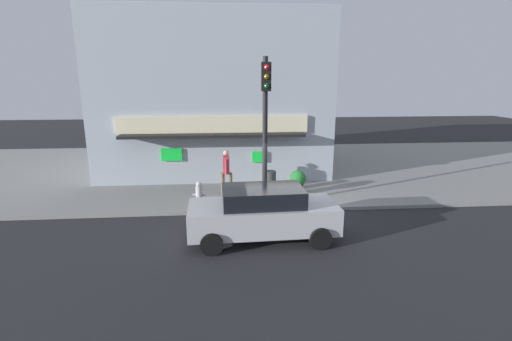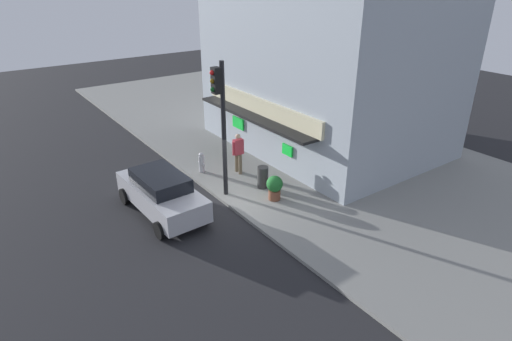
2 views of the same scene
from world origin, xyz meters
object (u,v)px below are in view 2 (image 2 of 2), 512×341
at_px(traffic_light, 221,113).
at_px(pedestrian, 238,152).
at_px(parked_car_silver, 161,193).
at_px(fire_hydrant, 202,163).
at_px(potted_plant_by_doorway, 275,187).
at_px(trash_can, 263,177).

bearing_deg(traffic_light, pedestrian, 130.25).
xyz_separation_m(traffic_light, parked_car_silver, (-0.34, -2.50, -2.70)).
distance_m(fire_hydrant, potted_plant_by_doorway, 4.06).
bearing_deg(traffic_light, parked_car_silver, -97.68).
distance_m(pedestrian, parked_car_silver, 4.28).
height_order(trash_can, pedestrian, pedestrian).
bearing_deg(parked_car_silver, traffic_light, 82.32).
bearing_deg(traffic_light, trash_can, 76.26).
bearing_deg(parked_car_silver, potted_plant_by_doorway, 64.88).
height_order(potted_plant_by_doorway, parked_car_silver, parked_car_silver).
distance_m(traffic_light, parked_car_silver, 3.70).
height_order(fire_hydrant, trash_can, trash_can).
bearing_deg(potted_plant_by_doorway, fire_hydrant, -164.59).
bearing_deg(pedestrian, fire_hydrant, -128.35).
height_order(fire_hydrant, pedestrian, pedestrian).
xyz_separation_m(fire_hydrant, pedestrian, (1.02, 1.29, 0.57)).
distance_m(trash_can, parked_car_silver, 4.24).
relative_size(traffic_light, pedestrian, 2.92).
relative_size(traffic_light, potted_plant_by_doorway, 5.34).
height_order(pedestrian, potted_plant_by_doorway, pedestrian).
relative_size(trash_can, potted_plant_by_doorway, 0.93).
height_order(traffic_light, fire_hydrant, traffic_light).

